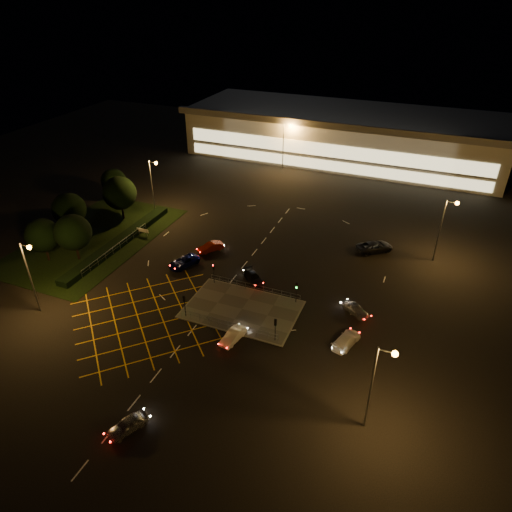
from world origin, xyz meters
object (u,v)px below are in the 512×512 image
at_px(car_queue_white, 233,336).
at_px(car_left_blue, 184,262).
at_px(car_east_grey, 375,247).
at_px(signal_ne, 297,288).
at_px(signal_se, 275,325).
at_px(signal_sw, 184,302).
at_px(signal_nw, 213,269).
at_px(car_far_dkgrey, 253,277).
at_px(car_near_silver, 128,425).
at_px(car_right_silver, 356,309).
at_px(car_approach_white, 346,340).
at_px(car_circ_red, 211,247).

xyz_separation_m(car_queue_white, car_left_blue, (-13.64, 12.20, 0.03)).
bearing_deg(car_east_grey, signal_ne, 118.62).
bearing_deg(car_queue_white, signal_se, 31.49).
bearing_deg(signal_sw, signal_se, -180.00).
bearing_deg(signal_nw, car_queue_white, -52.82).
xyz_separation_m(signal_nw, car_far_dkgrey, (4.79, 2.71, -1.76)).
height_order(car_queue_white, car_left_blue, car_left_blue).
bearing_deg(car_near_silver, car_right_silver, 82.04).
relative_size(signal_nw, signal_ne, 1.00).
height_order(signal_se, car_approach_white, signal_se).
bearing_deg(signal_sw, car_approach_white, -172.60).
bearing_deg(car_circ_red, car_approach_white, 7.36).
height_order(signal_sw, signal_ne, same).
bearing_deg(signal_sw, car_far_dkgrey, -114.10).
height_order(car_left_blue, car_approach_white, car_left_blue).
xyz_separation_m(car_queue_white, car_circ_red, (-11.93, 17.56, 0.03)).
relative_size(signal_ne, car_right_silver, 0.82).
bearing_deg(signal_nw, car_near_silver, -82.24).
relative_size(car_near_silver, car_far_dkgrey, 0.95).
bearing_deg(car_left_blue, car_near_silver, -48.50).
xyz_separation_m(signal_ne, car_east_grey, (7.28, 17.48, -1.58)).
xyz_separation_m(signal_sw, car_approach_white, (19.87, 2.58, -1.69)).
bearing_deg(car_far_dkgrey, signal_se, -102.55).
bearing_deg(car_queue_white, car_circ_red, 135.01).
distance_m(signal_sw, car_queue_white, 7.78).
bearing_deg(car_far_dkgrey, car_left_blue, 134.72).
bearing_deg(signal_sw, car_near_silver, 101.35).
bearing_deg(car_right_silver, signal_ne, 129.60).
bearing_deg(car_east_grey, signal_nw, 93.43).
height_order(signal_se, car_east_grey, signal_se).
distance_m(signal_se, car_approach_white, 8.46).
relative_size(car_queue_white, car_circ_red, 0.96).
relative_size(signal_ne, car_far_dkgrey, 0.75).
bearing_deg(car_circ_red, car_near_silver, -40.54).
distance_m(car_far_dkgrey, car_circ_red, 10.64).
height_order(car_far_dkgrey, car_east_grey, car_east_grey).
bearing_deg(car_east_grey, car_right_silver, 142.70).
distance_m(signal_ne, car_left_blue, 18.50).
relative_size(car_queue_white, car_left_blue, 0.81).
relative_size(car_right_silver, car_east_grey, 0.68).
bearing_deg(car_near_silver, signal_se, 87.48).
relative_size(signal_nw, car_right_silver, 0.82).
distance_m(signal_nw, car_queue_white, 12.33).
distance_m(signal_nw, signal_ne, 12.00).
bearing_deg(car_approach_white, signal_ne, -17.70).
xyz_separation_m(signal_se, signal_nw, (-12.00, 7.99, 0.00)).
bearing_deg(car_near_silver, signal_ne, 95.41).
distance_m(car_near_silver, car_east_grey, 45.22).
distance_m(signal_ne, car_east_grey, 19.00).
height_order(car_right_silver, car_east_grey, car_east_grey).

